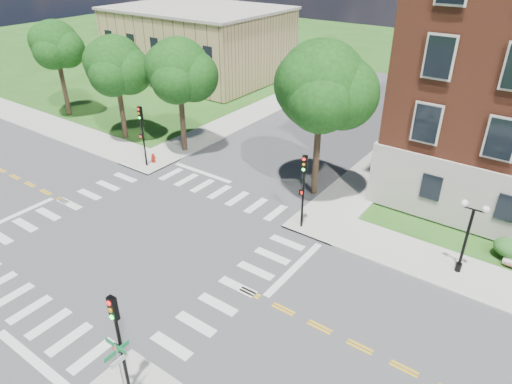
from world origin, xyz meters
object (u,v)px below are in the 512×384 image
Objects in this scene: traffic_signal_ne at (304,183)px; fire_hydrant at (153,158)px; traffic_signal_nw at (142,129)px; twin_lamp_west at (467,234)px; traffic_signal_se at (118,334)px; street_sign_pole at (119,362)px.

fire_hydrant is (-14.31, 1.13, -2.72)m from traffic_signal_ne.
twin_lamp_west is at bearing 1.91° from traffic_signal_nw.
traffic_signal_se is 17.52m from twin_lamp_west.
traffic_signal_nw is at bearing -178.09° from twin_lamp_west.
fire_hydrant is (-15.13, 15.60, -1.84)m from street_sign_pole.
twin_lamp_west is (8.58, 15.26, -0.66)m from traffic_signal_se.
twin_lamp_west is (9.06, 1.17, -0.66)m from traffic_signal_ne.
traffic_signal_ne and traffic_signal_nw have the same top height.
traffic_signal_ne is 14.53m from street_sign_pole.
twin_lamp_west is 23.46m from fire_hydrant.
traffic_signal_nw is at bearing 135.63° from traffic_signal_se.
twin_lamp_west is 1.36× the size of street_sign_pole.
traffic_signal_se is 20.71m from traffic_signal_nw.
traffic_signal_se is 1.55× the size of street_sign_pole.
traffic_signal_ne is 1.13× the size of twin_lamp_west.
traffic_signal_ne is at bearing -4.51° from fire_hydrant.
traffic_signal_se is at bearing 131.32° from street_sign_pole.
street_sign_pole is at bearing -48.68° from traffic_signal_se.
traffic_signal_ne is at bearing -1.58° from traffic_signal_nw.
street_sign_pole is (15.15, -14.87, -0.88)m from traffic_signal_nw.
traffic_signal_nw is at bearing -91.56° from fire_hydrant.
traffic_signal_se is 1.02m from street_sign_pole.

